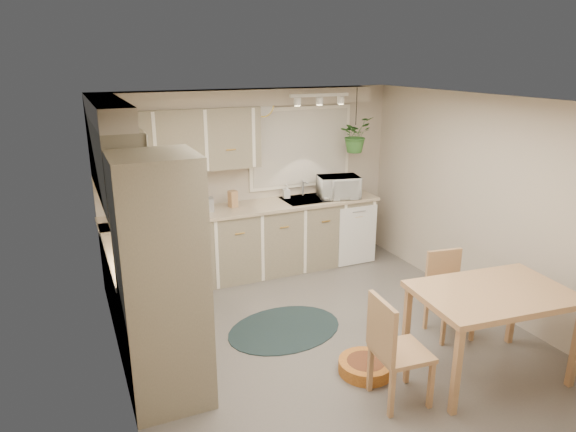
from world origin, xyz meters
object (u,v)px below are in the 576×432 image
object	(u,v)px
braided_rug	(284,329)
chair_left	(402,349)
microwave	(338,185)
dining_table	(488,333)
pet_bed	(366,366)
chair_back	(451,296)

from	to	relation	value
braided_rug	chair_left	bearing A→B (deg)	-73.73
braided_rug	microwave	world-z (taller)	microwave
dining_table	braided_rug	size ratio (longest dim) A/B	1.05
braided_rug	microwave	distance (m)	2.32
dining_table	microwave	distance (m)	3.00
chair_left	pet_bed	xyz separation A→B (m)	(-0.05, 0.44, -0.42)
dining_table	chair_back	world-z (taller)	chair_back
dining_table	chair_back	distance (m)	0.71
dining_table	braided_rug	xyz separation A→B (m)	(-1.35, 1.47, -0.41)
dining_table	chair_left	world-z (taller)	chair_left
pet_bed	microwave	distance (m)	2.87
chair_left	pet_bed	world-z (taller)	chair_left
pet_bed	chair_left	bearing A→B (deg)	-83.61
dining_table	chair_left	xyz separation A→B (m)	(-0.93, 0.02, 0.06)
chair_left	braided_rug	distance (m)	1.59
microwave	chair_back	bearing A→B (deg)	-75.71
dining_table	chair_left	size ratio (longest dim) A/B	1.40
braided_rug	pet_bed	size ratio (longest dim) A/B	2.51
chair_left	braided_rug	bearing A→B (deg)	-158.55
dining_table	pet_bed	distance (m)	1.14
chair_back	microwave	distance (m)	2.33
chair_left	pet_bed	distance (m)	0.61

